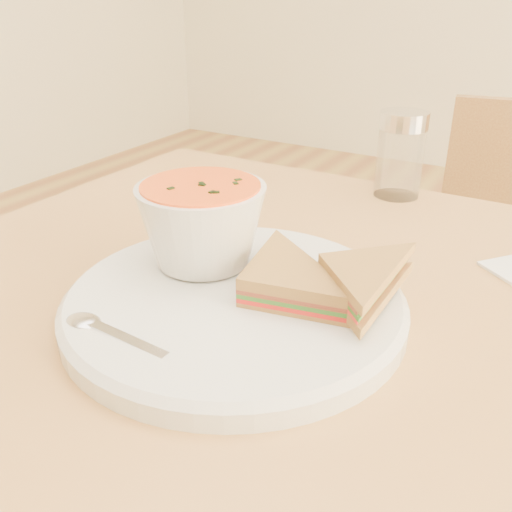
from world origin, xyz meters
The scene contains 6 objects.
plate centered at (-0.13, -0.06, 0.76)m, with size 0.30×0.30×0.02m, color white, non-canonical shape.
soup_bowl centered at (-0.18, -0.03, 0.81)m, with size 0.12×0.12×0.08m, color white, non-canonical shape.
sandwich_half_a centered at (-0.11, -0.08, 0.78)m, with size 0.11×0.11×0.03m, color #9F7138, non-canonical shape.
sandwich_half_b centered at (-0.07, -0.02, 0.79)m, with size 0.09×0.09×0.03m, color #9F7138, non-canonical shape.
spoon centered at (-0.16, -0.16, 0.77)m, with size 0.16×0.03×0.01m, color silver, non-canonical shape.
condiment_shaker centered at (-0.10, 0.31, 0.81)m, with size 0.06×0.06×0.11m, color silver, non-canonical shape.
Camera 1 is at (0.11, -0.42, 1.01)m, focal length 40.00 mm.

